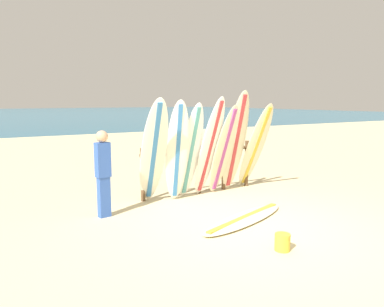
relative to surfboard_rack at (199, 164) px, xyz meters
The scene contains 13 objects.
ground_plane 2.49m from the surfboard_rack, 100.86° to the right, with size 120.00×120.00×0.00m, color beige.
ocean_water 55.64m from the surfboard_rack, 90.47° to the left, with size 120.00×80.00×0.01m, color #196B93.
surfboard_rack is the anchor object (origin of this frame).
surfboard_leaning_far_left 1.41m from the surfboard_rack, 161.80° to the right, with size 0.65×1.10×2.11m.
surfboard_leaning_left 0.96m from the surfboard_rack, 150.69° to the right, with size 0.58×0.67×2.06m.
surfboard_leaning_center_left 0.65m from the surfboard_rack, 140.06° to the right, with size 0.50×0.72×2.01m.
surfboard_leaning_center 0.58m from the surfboard_rack, 90.19° to the right, with size 0.59×0.88×2.13m.
surfboard_leaning_center_right 0.63m from the surfboard_rack, 46.84° to the right, with size 0.65×0.81×1.96m.
surfboard_leaning_right 0.95m from the surfboard_rack, 21.34° to the right, with size 0.55×0.68×2.26m.
surfboard_leaning_far_right 1.38m from the surfboard_rack, 15.65° to the right, with size 0.51×1.01×1.99m.
surfboard_lying_on_sand 2.15m from the surfboard_rack, 99.18° to the right, with size 2.27×1.21×0.08m.
beachgoer_standing 2.42m from the surfboard_rack, 165.38° to the right, with size 0.27×0.21×1.53m.
sand_bucket 3.42m from the surfboard_rack, 101.93° to the right, with size 0.21×0.21×0.24m, color gold.
Camera 1 is at (-3.78, -4.48, 2.04)m, focal length 34.74 mm.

